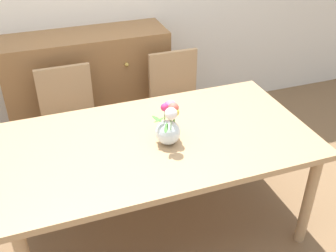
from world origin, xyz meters
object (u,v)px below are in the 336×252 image
Objects in this scene: chair_left at (70,117)px; chair_right at (177,98)px; flower_vase at (169,125)px; dining_table at (159,149)px; dresser at (89,88)px.

chair_left and chair_right have the same top height.
flower_vase is at bearing 118.56° from chair_left.
chair_left is 3.29× the size of flower_vase.
chair_left is at bearing 0.00° from chair_right.
dining_table is 0.98m from chair_left.
dining_table is at bearing -80.88° from dresser.
chair_left is at bearing 118.56° from flower_vase.
dining_table is 1.35× the size of dresser.
dresser is 1.46m from flower_vase.
chair_right is at bearing 62.24° from dining_table.
chair_right is (0.90, 0.00, 0.00)m from chair_left.
flower_vase is at bearing -79.42° from dresser.
chair_right is 0.64× the size of dresser.
chair_left reaches higher than dining_table.
flower_vase reaches higher than dresser.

